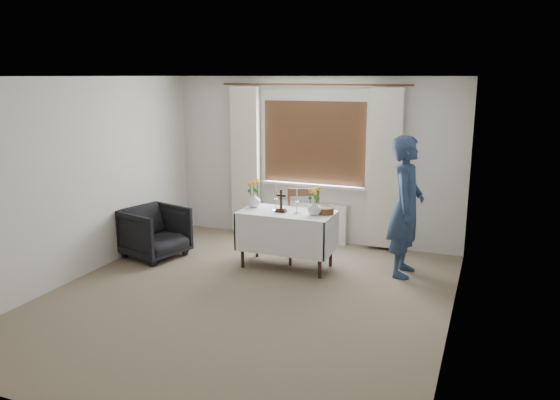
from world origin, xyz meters
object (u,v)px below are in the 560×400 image
(wooden_cross, at_px, (281,201))
(wooden_chair, at_px, (304,226))
(person, at_px, (406,207))
(flower_vase_left, at_px, (254,200))
(flower_vase_right, at_px, (314,207))
(altar_table, at_px, (287,240))
(armchair, at_px, (155,232))

(wooden_cross, bearing_deg, wooden_chair, 66.28)
(person, xyz_separation_m, flower_vase_left, (-2.01, -0.22, -0.03))
(flower_vase_left, xyz_separation_m, flower_vase_right, (0.90, -0.10, -0.00))
(person, height_order, wooden_cross, person)
(flower_vase_left, relative_size, flower_vase_right, 1.03)
(person, distance_m, flower_vase_right, 1.15)
(altar_table, xyz_separation_m, wooden_chair, (0.12, 0.35, 0.11))
(wooden_cross, bearing_deg, person, 14.00)
(wooden_cross, relative_size, flower_vase_left, 1.51)
(person, height_order, flower_vase_left, person)
(person, bearing_deg, wooden_chair, 88.55)
(wooden_cross, height_order, flower_vase_right, wooden_cross)
(person, distance_m, wooden_cross, 1.59)
(wooden_chair, bearing_deg, armchair, 173.77)
(wooden_cross, bearing_deg, flower_vase_left, 165.60)
(armchair, bearing_deg, person, -64.77)
(altar_table, distance_m, flower_vase_left, 0.71)
(altar_table, relative_size, wooden_chair, 1.25)
(flower_vase_right, bearing_deg, armchair, -173.01)
(armchair, bearing_deg, wooden_cross, -66.89)
(wooden_cross, xyz_separation_m, flower_vase_left, (-0.45, 0.13, -0.05))
(flower_vase_right, bearing_deg, person, 16.31)
(armchair, distance_m, person, 3.46)
(person, relative_size, wooden_cross, 6.00)
(flower_vase_right, bearing_deg, wooden_cross, -177.10)
(altar_table, height_order, person, person)
(wooden_chair, distance_m, wooden_cross, 0.60)
(flower_vase_left, height_order, flower_vase_right, flower_vase_left)
(wooden_chair, height_order, flower_vase_right, wooden_chair)
(wooden_chair, height_order, person, person)
(altar_table, height_order, wooden_cross, wooden_cross)
(wooden_cross, distance_m, flower_vase_right, 0.45)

